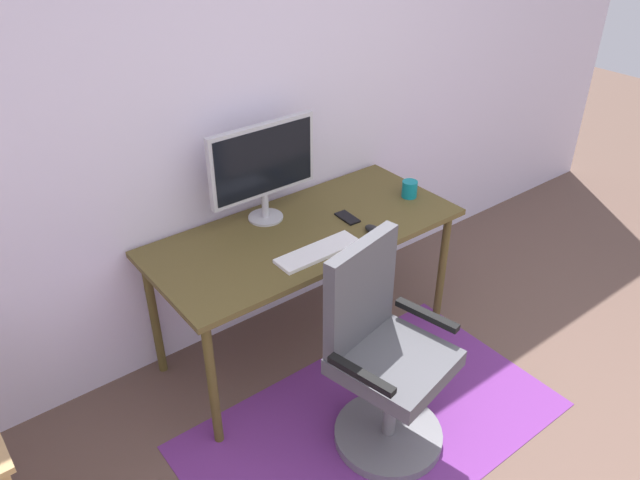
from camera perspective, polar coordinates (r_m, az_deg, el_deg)
name	(u,v)px	position (r m, az deg, el deg)	size (l,w,h in m)	color
wall_back	(276,93)	(3.25, -4.11, 13.37)	(6.00, 0.10, 2.60)	silver
area_rug	(374,425)	(3.11, 4.96, -16.61)	(1.76, 1.03, 0.01)	#6B2D7D
desk	(305,241)	(3.13, -1.36, -0.08)	(1.59, 0.71, 0.74)	brown
monitor	(263,164)	(3.06, -5.27, 7.02)	(0.59, 0.18, 0.51)	#B2B2B7
keyboard	(318,252)	(2.90, -0.16, -1.08)	(0.43, 0.13, 0.02)	white
computer_mouse	(373,230)	(3.07, 4.94, 0.95)	(0.06, 0.10, 0.03)	black
coffee_cup	(410,189)	(3.41, 8.26, 4.67)	(0.08, 0.08, 0.09)	#0F7B86
cell_phone	(347,218)	(3.19, 2.54, 2.08)	(0.07, 0.14, 0.01)	black
office_chair	(383,366)	(2.78, 5.82, -11.53)	(0.58, 0.53, 1.01)	slate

